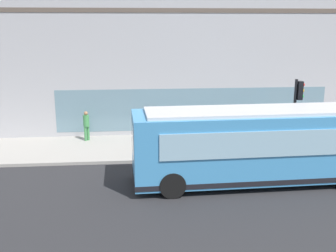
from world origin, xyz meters
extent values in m
plane|color=#262628|center=(0.00, 0.00, 0.00)|extent=(120.00, 120.00, 0.00)
cube|color=#9E9991|center=(4.88, 0.00, 0.07)|extent=(4.57, 40.00, 0.15)
cube|color=#A8A8AD|center=(11.80, 0.00, 6.43)|extent=(9.26, 22.21, 12.86)
cube|color=brown|center=(7.32, 0.00, 7.07)|extent=(0.36, 21.76, 0.24)
cube|color=slate|center=(7.22, 0.00, 1.60)|extent=(0.12, 15.55, 2.40)
cube|color=#3F8CC6|center=(-0.14, -1.49, 1.60)|extent=(2.82, 10.08, 2.70)
cube|color=silver|center=(-0.14, -1.49, 3.01)|extent=(2.42, 9.06, 0.12)
cube|color=#8CB2C6|center=(-0.30, 3.48, 2.05)|extent=(2.20, 0.15, 1.20)
cube|color=#8CB2C6|center=(1.13, -1.45, 2.00)|extent=(0.33, 8.20, 1.00)
cube|color=#8CB2C6|center=(-1.41, -1.53, 2.00)|extent=(0.33, 8.20, 1.00)
cube|color=black|center=(-0.14, -1.49, 0.43)|extent=(2.86, 10.12, 0.20)
cylinder|color=black|center=(0.89, 2.14, 0.50)|extent=(0.33, 1.01, 1.00)
cylinder|color=black|center=(-1.41, 2.07, 0.50)|extent=(0.33, 1.01, 1.00)
cylinder|color=black|center=(1.12, -4.85, 0.50)|extent=(0.33, 1.01, 1.00)
cylinder|color=black|center=(3.27, -4.38, 1.97)|extent=(0.14, 0.14, 3.63)
cube|color=black|center=(3.27, -4.57, 3.23)|extent=(0.32, 0.24, 0.90)
sphere|color=red|center=(3.27, -4.70, 3.51)|extent=(0.20, 0.20, 0.20)
sphere|color=yellow|center=(3.27, -4.70, 3.23)|extent=(0.20, 0.20, 0.20)
sphere|color=green|center=(3.27, -4.70, 2.95)|extent=(0.20, 0.20, 0.20)
cylinder|color=red|center=(5.62, -4.21, 0.43)|extent=(0.24, 0.24, 0.55)
sphere|color=red|center=(5.62, -4.21, 0.78)|extent=(0.22, 0.22, 0.22)
cylinder|color=red|center=(5.62, -4.38, 0.48)|extent=(0.10, 0.12, 0.10)
cylinder|color=red|center=(5.79, -4.21, 0.48)|extent=(0.12, 0.10, 0.10)
cylinder|color=#3F8C4C|center=(6.20, 6.07, 0.54)|extent=(0.14, 0.14, 0.79)
cylinder|color=#3F8C4C|center=(6.32, 5.93, 0.54)|extent=(0.14, 0.14, 0.79)
cylinder|color=#3F8C4C|center=(6.26, 6.00, 1.25)|extent=(0.32, 0.32, 0.62)
sphere|color=#9E704C|center=(6.26, 6.00, 1.67)|extent=(0.21, 0.21, 0.21)
cube|color=#BF3F19|center=(4.16, 0.29, 0.60)|extent=(0.44, 0.40, 0.90)
cube|color=#8CB2C6|center=(4.16, 0.08, 0.78)|extent=(0.35, 0.03, 0.30)
camera|label=1|loc=(-15.48, 3.51, 6.30)|focal=43.40mm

